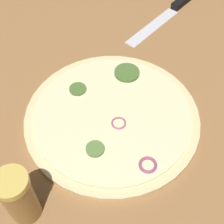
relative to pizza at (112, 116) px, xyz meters
name	(u,v)px	position (x,y,z in m)	size (l,w,h in m)	color
ground_plane	(112,118)	(0.00, 0.00, -0.01)	(3.00, 3.00, 0.00)	olive
pizza	(112,116)	(0.00, 0.00, 0.00)	(0.34, 0.34, 0.02)	beige
knife	(177,6)	(0.39, -0.13, 0.00)	(0.25, 0.19, 0.02)	silver
spice_jar	(19,197)	(-0.20, 0.11, 0.05)	(0.05, 0.05, 0.11)	olive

